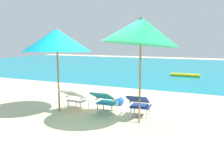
# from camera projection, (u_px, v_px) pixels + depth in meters

# --- Properties ---
(ground_plane) EXTENTS (40.00, 40.00, 0.00)m
(ground_plane) POSITION_uv_depth(u_px,v_px,m) (144.00, 88.00, 10.61)
(ground_plane) COLOR beige
(ocean_band) EXTENTS (40.00, 18.00, 0.01)m
(ocean_band) POSITION_uv_depth(u_px,v_px,m) (177.00, 68.00, 18.46)
(ocean_band) COLOR teal
(ocean_band) RESTS_ON ground_plane
(swim_buoy) EXTENTS (1.60, 0.18, 0.18)m
(swim_buoy) POSITION_uv_depth(u_px,v_px,m) (185.00, 75.00, 13.94)
(swim_buoy) COLOR yellow
(swim_buoy) RESTS_ON ocean_band
(lounge_chair_left) EXTENTS (0.61, 0.92, 0.68)m
(lounge_chair_left) POSITION_uv_depth(u_px,v_px,m) (75.00, 97.00, 7.19)
(lounge_chair_left) COLOR silver
(lounge_chair_left) RESTS_ON ground_plane
(lounge_chair_center) EXTENTS (0.56, 0.89, 0.68)m
(lounge_chair_center) POSITION_uv_depth(u_px,v_px,m) (105.00, 100.00, 6.88)
(lounge_chair_center) COLOR teal
(lounge_chair_center) RESTS_ON ground_plane
(lounge_chair_right) EXTENTS (0.62, 0.92, 0.68)m
(lounge_chair_right) POSITION_uv_depth(u_px,v_px,m) (139.00, 103.00, 6.49)
(lounge_chair_right) COLOR navy
(lounge_chair_right) RESTS_ON ground_plane
(beach_umbrella_left) EXTENTS (2.62, 2.63, 2.40)m
(beach_umbrella_left) POSITION_uv_depth(u_px,v_px,m) (57.00, 40.00, 6.82)
(beach_umbrella_left) COLOR olive
(beach_umbrella_left) RESTS_ON ground_plane
(beach_umbrella_right) EXTENTS (2.65, 2.66, 2.66)m
(beach_umbrella_right) POSITION_uv_depth(u_px,v_px,m) (141.00, 31.00, 5.78)
(beach_umbrella_right) COLOR olive
(beach_umbrella_right) RESTS_ON ground_plane
(beach_ball) EXTENTS (0.27, 0.27, 0.27)m
(beach_ball) POSITION_uv_depth(u_px,v_px,m) (120.00, 101.00, 7.80)
(beach_ball) COLOR blue
(beach_ball) RESTS_ON ground_plane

